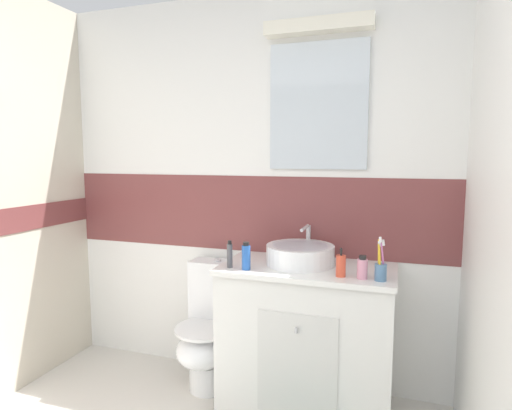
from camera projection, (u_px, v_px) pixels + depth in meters
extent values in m
cube|color=white|center=(250.00, 310.00, 2.92)|extent=(3.20, 0.10, 0.85)
cube|color=brown|center=(249.00, 213.00, 2.84)|extent=(3.20, 0.10, 0.50)
cube|color=white|center=(249.00, 87.00, 2.75)|extent=(3.20, 0.10, 1.15)
cube|color=silver|center=(318.00, 106.00, 2.56)|extent=(0.60, 0.02, 0.76)
cube|color=white|center=(318.00, 25.00, 2.47)|extent=(0.64, 0.10, 0.08)
cube|color=silver|center=(307.00, 339.00, 2.49)|extent=(0.97, 0.51, 0.82)
cube|color=white|center=(307.00, 269.00, 2.43)|extent=(0.99, 0.53, 0.03)
cube|color=silver|center=(296.00, 366.00, 2.25)|extent=(0.44, 0.01, 0.57)
cylinder|color=silver|center=(296.00, 330.00, 2.21)|extent=(0.02, 0.02, 0.03)
cylinder|color=white|center=(300.00, 255.00, 2.47)|extent=(0.40, 0.40, 0.11)
cylinder|color=#AFB1BA|center=(300.00, 246.00, 2.46)|extent=(0.33, 0.33, 0.01)
cylinder|color=silver|center=(308.00, 240.00, 2.68)|extent=(0.03, 0.03, 0.20)
cylinder|color=silver|center=(305.00, 228.00, 2.57)|extent=(0.02, 0.18, 0.02)
cylinder|color=white|center=(208.00, 375.00, 2.71)|extent=(0.24, 0.24, 0.18)
ellipsoid|color=white|center=(205.00, 348.00, 2.64)|extent=(0.34, 0.42, 0.22)
cylinder|color=white|center=(205.00, 329.00, 2.63)|extent=(0.37, 0.37, 0.02)
cube|color=white|center=(218.00, 290.00, 2.81)|extent=(0.36, 0.17, 0.39)
cylinder|color=silver|center=(218.00, 260.00, 2.78)|extent=(0.04, 0.04, 0.02)
cylinder|color=#4C7299|center=(381.00, 272.00, 2.15)|extent=(0.06, 0.06, 0.09)
cylinder|color=#D872BF|center=(383.00, 259.00, 2.15)|extent=(0.03, 0.02, 0.17)
cube|color=white|center=(383.00, 243.00, 2.14)|extent=(0.02, 0.02, 0.03)
cylinder|color=gold|center=(380.00, 258.00, 2.13)|extent=(0.02, 0.03, 0.19)
cube|color=white|center=(380.00, 240.00, 2.12)|extent=(0.01, 0.02, 0.03)
cylinder|color=gold|center=(379.00, 259.00, 2.15)|extent=(0.01, 0.02, 0.16)
cube|color=white|center=(379.00, 244.00, 2.14)|extent=(0.01, 0.02, 0.03)
cylinder|color=#D84C33|center=(341.00, 266.00, 2.22)|extent=(0.05, 0.05, 0.11)
cylinder|color=#262626|center=(341.00, 252.00, 2.21)|extent=(0.01, 0.01, 0.04)
cylinder|color=#262626|center=(341.00, 249.00, 2.20)|extent=(0.01, 0.02, 0.01)
cylinder|color=#2659B2|center=(246.00, 257.00, 2.36)|extent=(0.05, 0.05, 0.14)
cylinder|color=black|center=(246.00, 244.00, 2.35)|extent=(0.03, 0.03, 0.02)
cylinder|color=pink|center=(362.00, 269.00, 2.18)|extent=(0.05, 0.05, 0.10)
cylinder|color=black|center=(363.00, 257.00, 2.18)|extent=(0.04, 0.04, 0.02)
cylinder|color=#4C4C51|center=(230.00, 256.00, 2.40)|extent=(0.03, 0.03, 0.14)
cylinder|color=black|center=(230.00, 242.00, 2.39)|extent=(0.02, 0.02, 0.02)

